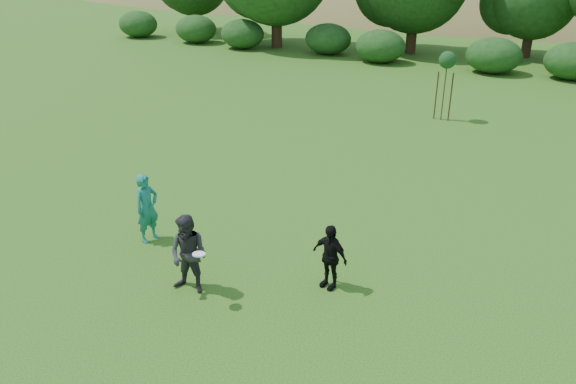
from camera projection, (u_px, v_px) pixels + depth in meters
name	position (u px, v px, depth m)	size (l,w,h in m)	color
ground	(226.00, 289.00, 12.21)	(120.00, 120.00, 0.00)	#19470C
player_teal	(147.00, 208.00, 13.84)	(0.65, 0.42, 1.77)	#197462
player_grey	(189.00, 255.00, 11.78)	(0.87, 0.67, 1.78)	#2A2A2C
player_black	(330.00, 256.00, 11.99)	(0.88, 0.37, 1.50)	black
frisbee	(199.00, 254.00, 11.24)	(0.27, 0.27, 0.05)	white
sapling	(447.00, 62.00, 22.67)	(0.70, 0.70, 2.85)	#3F2F18
hillside	(510.00, 98.00, 73.06)	(150.00, 72.00, 52.00)	olive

